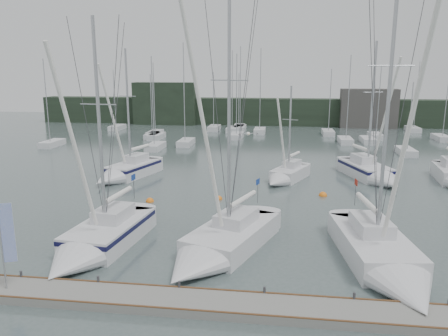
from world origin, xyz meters
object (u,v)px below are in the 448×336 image
object	(u,v)px
buoy_c	(150,202)
sailboat_mid_d	(373,174)
buoy_b	(323,196)
buoy_a	(219,199)
sailboat_near_center	(215,249)
sailboat_mid_c	(285,176)
sailboat_mid_a	(124,172)
sailboat_near_left	(95,243)
sailboat_near_right	(387,264)
dock_banner	(6,238)

from	to	relation	value
buoy_c	sailboat_mid_d	bearing A→B (deg)	26.34
buoy_b	buoy_a	bearing A→B (deg)	-165.82
sailboat_mid_d	buoy_c	world-z (taller)	sailboat_mid_d
sailboat_mid_d	buoy_c	xyz separation A→B (m)	(-19.19, -9.50, -0.67)
sailboat_near_center	buoy_c	world-z (taller)	sailboat_near_center
sailboat_mid_c	buoy_b	bearing A→B (deg)	-29.48
sailboat_near_center	sailboat_mid_d	bearing A→B (deg)	77.89
sailboat_mid_a	buoy_a	bearing A→B (deg)	-12.09
sailboat_near_center	buoy_b	xyz separation A→B (m)	(7.13, 13.64, -0.59)
sailboat_mid_a	buoy_a	distance (m)	11.54
sailboat_mid_a	buoy_a	size ratio (longest dim) A/B	22.70
sailboat_mid_a	buoy_b	bearing A→B (deg)	6.46
sailboat_mid_a	sailboat_mid_c	distance (m)	15.48
sailboat_near_left	sailboat_mid_a	xyz separation A→B (m)	(-4.58, 17.27, 0.01)
buoy_a	buoy_b	xyz separation A→B (m)	(8.58, 2.17, 0.00)
sailboat_near_center	buoy_b	bearing A→B (deg)	82.51
sailboat_near_left	sailboat_mid_c	bearing A→B (deg)	65.67
sailboat_near_right	sailboat_mid_d	distance (m)	20.58
sailboat_mid_a	sailboat_mid_c	xyz separation A→B (m)	(15.45, 0.89, -0.13)
sailboat_mid_c	sailboat_mid_d	distance (m)	8.58
sailboat_near_center	buoy_a	distance (m)	11.58
sailboat_near_left	sailboat_near_right	bearing A→B (deg)	4.67
sailboat_mid_d	buoy_b	distance (m)	7.91
sailboat_mid_d	dock_banner	xyz separation A→B (m)	(-21.16, -24.89, 2.24)
sailboat_mid_a	buoy_c	size ratio (longest dim) A/B	20.39
sailboat_near_center	buoy_a	world-z (taller)	sailboat_near_center
sailboat_near_left	buoy_b	bearing A→B (deg)	51.13
sailboat_near_center	sailboat_near_right	bearing A→B (deg)	15.27
buoy_c	buoy_a	bearing A→B (deg)	14.65
dock_banner	sailboat_near_left	bearing A→B (deg)	50.15
sailboat_near_center	dock_banner	world-z (taller)	sailboat_near_center
sailboat_near_left	buoy_a	bearing A→B (deg)	71.37
sailboat_mid_a	buoy_b	world-z (taller)	sailboat_mid_a
buoy_b	dock_banner	world-z (taller)	dock_banner
sailboat_mid_d	buoy_a	size ratio (longest dim) A/B	23.93
buoy_c	dock_banner	bearing A→B (deg)	-97.27
sailboat_near_left	dock_banner	bearing A→B (deg)	-103.58
sailboat_mid_c	dock_banner	xyz separation A→B (m)	(-12.73, -23.25, 2.38)
sailboat_near_right	sailboat_mid_c	distance (m)	19.41
sailboat_near_center	sailboat_mid_d	size ratio (longest dim) A/B	1.20
sailboat_near_left	sailboat_mid_d	size ratio (longest dim) A/B	1.03
sailboat_near_left	sailboat_near_right	distance (m)	16.11
sailboat_near_center	sailboat_near_left	bearing A→B (deg)	-157.93
sailboat_near_center	sailboat_mid_d	distance (m)	23.12
sailboat_near_left	dock_banner	xyz separation A→B (m)	(-1.87, -5.09, 2.26)
buoy_a	sailboat_mid_a	bearing A→B (deg)	151.16
buoy_c	sailboat_mid_a	bearing A→B (deg)	123.86
sailboat_near_right	sailboat_mid_d	bearing A→B (deg)	73.95
sailboat_near_right	buoy_c	world-z (taller)	sailboat_near_right
buoy_b	dock_banner	size ratio (longest dim) A/B	0.16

